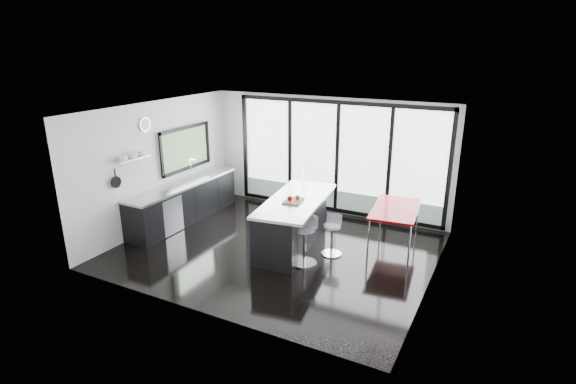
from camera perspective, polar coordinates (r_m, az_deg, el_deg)
The scene contains 11 objects.
floor at distance 9.17m, azimuth -1.43°, elevation -7.28°, with size 6.00×5.00×0.00m, color black.
ceiling at distance 8.34m, azimuth -1.58°, elevation 10.33°, with size 6.00×5.00×0.00m, color white.
wall_back at distance 10.73m, azimuth 6.14°, elevation 3.73°, with size 6.00×0.09×2.80m.
wall_front at distance 6.70m, azimuth -11.86°, elevation -4.56°, with size 6.00×0.00×2.80m, color silver.
wall_left at distance 10.52m, azimuth -15.17°, elevation 4.52°, with size 0.26×5.00×2.80m.
wall_right at distance 7.74m, azimuth 18.38°, elevation -1.98°, with size 0.00×5.00×2.80m, color silver.
counter_cabinets at distance 10.72m, azimuth -13.04°, elevation -1.18°, with size 0.69×3.24×1.36m.
island at distance 9.17m, azimuth 0.53°, elevation -3.75°, with size 1.38×2.60×1.31m.
bar_stool_near at distance 8.45m, azimuth 2.10°, elevation -6.83°, with size 0.47×0.47×0.74m, color silver.
bar_stool_far at distance 8.87m, azimuth 5.58°, elevation -6.05°, with size 0.39×0.39×0.63m, color silver.
red_table at distance 9.43m, azimuth 13.32°, elevation -4.32°, with size 0.87×1.53×0.82m, color #960006.
Camera 1 is at (3.99, -7.23, 3.97)m, focal length 28.00 mm.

